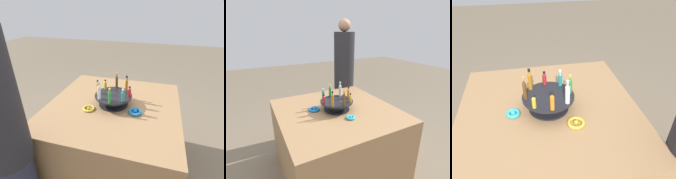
{
  "view_description": "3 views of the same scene",
  "coord_description": "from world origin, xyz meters",
  "views": [
    {
      "loc": [
        1.22,
        0.33,
        1.48
      ],
      "look_at": [
        0.01,
        -0.01,
        0.85
      ],
      "focal_mm": 28.0,
      "sensor_mm": 36.0,
      "label": 1
    },
    {
      "loc": [
        -1.35,
        0.69,
        1.43
      ],
      "look_at": [
        0.09,
        -0.06,
        0.87
      ],
      "focal_mm": 28.0,
      "sensor_mm": 36.0,
      "label": 2
    },
    {
      "loc": [
        -0.1,
        -1.04,
        1.54
      ],
      "look_at": [
        0.08,
        -0.06,
        0.87
      ],
      "focal_mm": 35.0,
      "sensor_mm": 36.0,
      "label": 3
    }
  ],
  "objects": [
    {
      "name": "bottle_teal",
      "position": [
        0.09,
        0.1,
        0.85
      ],
      "size": [
        0.03,
        0.03,
        0.11
      ],
      "color": "teal",
      "rests_on": "display_stand"
    },
    {
      "name": "ribbon_bow_gold",
      "position": [
        0.13,
        -0.17,
        0.71
      ],
      "size": [
        0.1,
        0.1,
        0.02
      ],
      "color": "gold",
      "rests_on": "party_table"
    },
    {
      "name": "bottle_green",
      "position": [
        0.13,
        0.01,
        0.85
      ],
      "size": [
        0.02,
        0.02,
        0.12
      ],
      "color": "#288438",
      "rests_on": "display_stand"
    },
    {
      "name": "bottle_gold",
      "position": [
        -0.09,
        -0.1,
        0.84
      ],
      "size": [
        0.02,
        0.02,
        0.09
      ],
      "color": "gold",
      "rests_on": "display_stand"
    },
    {
      "name": "display_stand",
      "position": [
        0.0,
        0.0,
        0.76
      ],
      "size": [
        0.31,
        0.31,
        0.09
      ],
      "color": "black",
      "rests_on": "party_table"
    },
    {
      "name": "party_table",
      "position": [
        0.0,
        0.0,
        0.35
      ],
      "size": [
        1.08,
        1.08,
        0.7
      ],
      "color": "#9E754C",
      "rests_on": "ground_plane"
    },
    {
      "name": "bottle_amber",
      "position": [
        -0.1,
        0.09,
        0.86
      ],
      "size": [
        0.02,
        0.02,
        0.14
      ],
      "color": "#AD6B19",
      "rests_on": "display_stand"
    },
    {
      "name": "bottle_orange",
      "position": [
        0.01,
        -0.13,
        0.85
      ],
      "size": [
        0.02,
        0.02,
        0.12
      ],
      "color": "orange",
      "rests_on": "display_stand"
    },
    {
      "name": "bottle_red",
      "position": [
        -0.01,
        0.13,
        0.84
      ],
      "size": [
        0.03,
        0.03,
        0.09
      ],
      "color": "#B21E23",
      "rests_on": "display_stand"
    },
    {
      "name": "ground_plane",
      "position": [
        0.0,
        0.0,
        0.0
      ],
      "size": [
        12.0,
        12.0,
        0.0
      ],
      "primitive_type": "plane",
      "color": "#756651"
    },
    {
      "name": "ribbon_bow_blue",
      "position": [
        0.08,
        0.2,
        0.72
      ],
      "size": [
        0.1,
        0.1,
        0.03
      ],
      "color": "blue",
      "rests_on": "party_table"
    },
    {
      "name": "bottle_brown",
      "position": [
        -0.13,
        -0.01,
        0.86
      ],
      "size": [
        0.02,
        0.02,
        0.14
      ],
      "color": "brown",
      "rests_on": "display_stand"
    },
    {
      "name": "person_figure",
      "position": [
        0.66,
        -0.45,
        0.79
      ],
      "size": [
        0.26,
        0.26,
        1.55
      ],
      "rotation": [
        0.0,
        0.0,
        2.54
      ],
      "color": "#282D42",
      "rests_on": "ground_plane"
    },
    {
      "name": "ribbon_bow_teal",
      "position": [
        -0.21,
        -0.03,
        0.72
      ],
      "size": [
        0.08,
        0.08,
        0.03
      ],
      "color": "#2DB7CC",
      "rests_on": "party_table"
    },
    {
      "name": "bottle_clear",
      "position": [
        0.1,
        -0.09,
        0.86
      ],
      "size": [
        0.03,
        0.03,
        0.15
      ],
      "color": "silver",
      "rests_on": "display_stand"
    }
  ]
}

